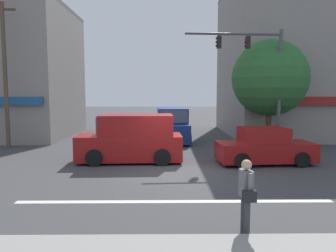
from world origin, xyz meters
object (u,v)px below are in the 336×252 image
at_px(van_crossing_rightbound, 132,139).
at_px(sedan_crossing_center, 265,147).
at_px(utility_pole_far_right, 301,71).
at_px(traffic_light_mast, 261,71).
at_px(utility_pole_near_left, 5,74).
at_px(pedestrian_foreground_with_bag, 246,193).
at_px(street_tree, 270,78).
at_px(van_waiting_far, 172,125).

bearing_deg(van_crossing_rightbound, sedan_crossing_center, -4.90).
xyz_separation_m(utility_pole_far_right, sedan_crossing_center, (-4.24, -6.74, -3.72)).
height_order(traffic_light_mast, van_crossing_rightbound, traffic_light_mast).
xyz_separation_m(traffic_light_mast, van_crossing_rightbound, (-6.28, -1.96, -3.17)).
xyz_separation_m(utility_pole_near_left, pedestrian_foreground_with_bag, (10.40, -11.31, -3.15)).
bearing_deg(traffic_light_mast, sedan_crossing_center, -100.88).
bearing_deg(utility_pole_near_left, utility_pole_far_right, 8.73).
xyz_separation_m(utility_pole_near_left, traffic_light_mast, (13.49, -1.63, 0.07)).
xyz_separation_m(street_tree, utility_pole_far_right, (2.76, 2.56, 0.56)).
height_order(van_crossing_rightbound, pedestrian_foreground_with_bag, van_crossing_rightbound).
relative_size(street_tree, traffic_light_mast, 0.96).
relative_size(van_crossing_rightbound, sedan_crossing_center, 1.11).
height_order(utility_pole_near_left, van_waiting_far, utility_pole_near_left).
bearing_deg(sedan_crossing_center, utility_pole_far_right, 57.83).
distance_m(traffic_light_mast, pedestrian_foreground_with_bag, 10.66).
distance_m(traffic_light_mast, sedan_crossing_center, 4.28).
bearing_deg(sedan_crossing_center, traffic_light_mast, 79.12).
relative_size(utility_pole_far_right, sedan_crossing_center, 2.03).
bearing_deg(van_crossing_rightbound, van_waiting_far, 72.62).
bearing_deg(sedan_crossing_center, street_tree, 70.48).
relative_size(street_tree, sedan_crossing_center, 1.42).
distance_m(utility_pole_near_left, sedan_crossing_center, 14.06).
relative_size(utility_pole_near_left, utility_pole_far_right, 0.92).
distance_m(utility_pole_near_left, utility_pole_far_right, 17.46).
relative_size(traffic_light_mast, van_waiting_far, 1.33).
height_order(utility_pole_far_right, traffic_light_mast, utility_pole_far_right).
bearing_deg(utility_pole_near_left, traffic_light_mast, -6.88).
xyz_separation_m(van_crossing_rightbound, sedan_crossing_center, (5.81, -0.50, -0.29)).
bearing_deg(utility_pole_near_left, street_tree, 0.36).
relative_size(street_tree, van_crossing_rightbound, 1.28).
bearing_deg(traffic_light_mast, pedestrian_foreground_with_bag, -107.69).
bearing_deg(pedestrian_foreground_with_bag, street_tree, 70.23).
xyz_separation_m(utility_pole_near_left, van_crossing_rightbound, (7.21, -3.59, -3.10)).
distance_m(traffic_light_mast, van_waiting_far, 6.86).
relative_size(traffic_light_mast, sedan_crossing_center, 1.47).
relative_size(utility_pole_near_left, traffic_light_mast, 1.28).
bearing_deg(pedestrian_foreground_with_bag, utility_pole_near_left, 132.62).
bearing_deg(van_crossing_rightbound, utility_pole_near_left, 153.52).
xyz_separation_m(street_tree, van_crossing_rightbound, (-7.29, -3.68, -2.87)).
xyz_separation_m(van_crossing_rightbound, pedestrian_foreground_with_bag, (3.19, -7.72, -0.05)).
bearing_deg(street_tree, utility_pole_far_right, 42.87).
distance_m(utility_pole_near_left, van_waiting_far, 10.02).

